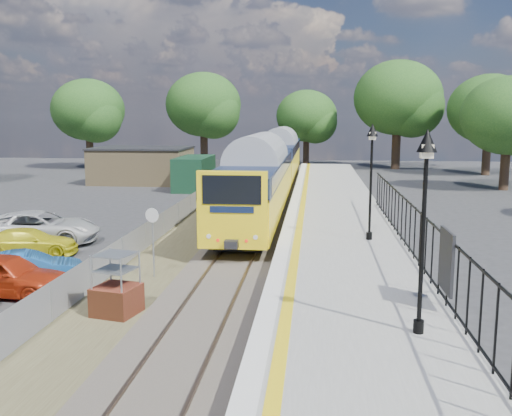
# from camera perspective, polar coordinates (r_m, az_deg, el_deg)

# --- Properties ---
(ground) EXTENTS (120.00, 120.00, 0.00)m
(ground) POSITION_cam_1_polar(r_m,az_deg,el_deg) (17.89, -4.44, -9.68)
(ground) COLOR #2D2D30
(ground) RESTS_ON ground
(track_bed) EXTENTS (5.90, 80.00, 0.29)m
(track_bed) POSITION_cam_1_polar(r_m,az_deg,el_deg) (27.17, -1.77, -2.92)
(track_bed) COLOR #473F38
(track_bed) RESTS_ON ground
(platform) EXTENTS (5.00, 70.00, 0.90)m
(platform) POSITION_cam_1_polar(r_m,az_deg,el_deg) (25.24, 8.30, -3.11)
(platform) COLOR gray
(platform) RESTS_ON ground
(platform_edge) EXTENTS (0.90, 70.00, 0.01)m
(platform_edge) POSITION_cam_1_polar(r_m,az_deg,el_deg) (25.15, 3.62, -2.02)
(platform_edge) COLOR silver
(platform_edge) RESTS_ON platform
(victorian_lamp_south) EXTENTS (0.44, 0.44, 4.60)m
(victorian_lamp_south) POSITION_cam_1_polar(r_m,az_deg,el_deg) (12.96, 16.56, 2.28)
(victorian_lamp_south) COLOR black
(victorian_lamp_south) RESTS_ON platform
(victorian_lamp_north) EXTENTS (0.44, 0.44, 4.60)m
(victorian_lamp_north) POSITION_cam_1_polar(r_m,az_deg,el_deg) (22.81, 11.50, 5.27)
(victorian_lamp_north) COLOR black
(victorian_lamp_north) RESTS_ON platform
(palisade_fence) EXTENTS (0.12, 26.00, 2.00)m
(palisade_fence) POSITION_cam_1_polar(r_m,az_deg,el_deg) (19.60, 15.95, -2.78)
(palisade_fence) COLOR black
(palisade_fence) RESTS_ON platform
(wire_fence) EXTENTS (0.06, 52.00, 1.20)m
(wire_fence) POSITION_cam_1_polar(r_m,az_deg,el_deg) (30.02, -8.24, -0.87)
(wire_fence) COLOR #999EA3
(wire_fence) RESTS_ON ground
(outbuilding) EXTENTS (10.80, 10.10, 3.12)m
(outbuilding) POSITION_cam_1_polar(r_m,az_deg,el_deg) (50.05, -10.38, 4.12)
(outbuilding) COLOR #988055
(outbuilding) RESTS_ON ground
(tree_line) EXTENTS (56.80, 43.80, 11.88)m
(tree_line) POSITION_cam_1_polar(r_m,az_deg,el_deg) (58.68, 4.33, 9.93)
(tree_line) COLOR #332319
(tree_line) RESTS_ON ground
(train) EXTENTS (2.82, 40.83, 3.51)m
(train) POSITION_cam_1_polar(r_m,az_deg,el_deg) (41.77, 1.66, 4.43)
(train) COLOR yellow
(train) RESTS_ON ground
(brick_plinth) EXTENTS (1.41, 1.41, 1.89)m
(brick_plinth) POSITION_cam_1_polar(r_m,az_deg,el_deg) (17.16, -13.81, -7.56)
(brick_plinth) COLOR brown
(brick_plinth) RESTS_ON ground
(speed_sign) EXTENTS (0.51, 0.16, 2.58)m
(speed_sign) POSITION_cam_1_polar(r_m,az_deg,el_deg) (20.57, -10.29, -2.32)
(speed_sign) COLOR #999EA3
(speed_sign) RESTS_ON ground
(car_red) EXTENTS (4.20, 2.00, 1.39)m
(car_red) POSITION_cam_1_polar(r_m,az_deg,el_deg) (20.28, -23.77, -6.13)
(car_red) COLOR #B32E10
(car_red) RESTS_ON ground
(car_blue) EXTENTS (3.89, 2.71, 1.21)m
(car_blue) POSITION_cam_1_polar(r_m,az_deg,el_deg) (21.03, -21.81, -5.72)
(car_blue) COLOR #1B5CA7
(car_blue) RESTS_ON ground
(car_yellow) EXTENTS (4.17, 2.41, 1.14)m
(car_yellow) POSITION_cam_1_polar(r_m,az_deg,el_deg) (25.66, -21.74, -3.20)
(car_yellow) COLOR yellow
(car_yellow) RESTS_ON ground
(car_white) EXTENTS (5.71, 3.26, 1.50)m
(car_white) POSITION_cam_1_polar(r_m,az_deg,el_deg) (27.83, -20.90, -1.85)
(car_white) COLOR silver
(car_white) RESTS_ON ground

